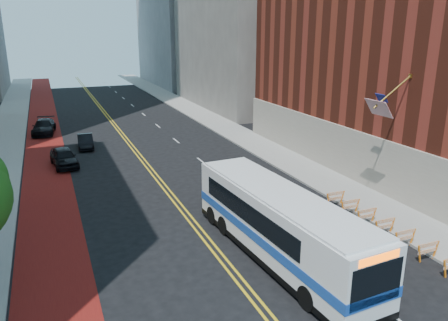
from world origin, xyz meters
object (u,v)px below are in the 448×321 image
transit_bus (278,223)px  car_b (85,141)px  car_c (44,127)px  car_a (64,157)px

transit_bus → car_b: transit_bus is taller
car_c → car_a: bearing=-76.9°
car_a → car_b: car_a is taller
car_a → car_b: size_ratio=1.14×
transit_bus → car_a: size_ratio=2.85×
car_b → car_c: bearing=117.3°
car_a → car_c: car_a is taller
transit_bus → car_b: (-7.06, 26.24, -1.21)m
car_a → car_c: (-1.43, 13.67, -0.00)m
car_a → car_b: bearing=60.5°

